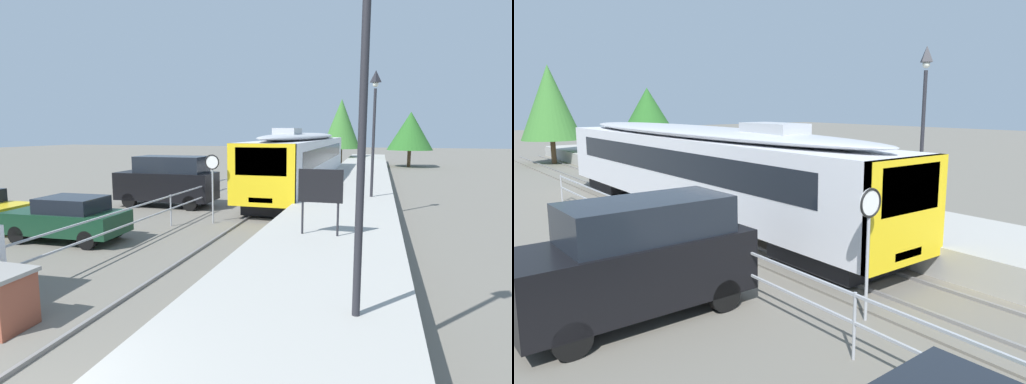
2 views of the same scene
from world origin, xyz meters
The scene contains 10 objects.
ground_plane centered at (-3.00, 22.00, 0.00)m, with size 160.00×160.00×0.00m, color #6B665B.
track_rails centered at (0.00, 22.00, 0.03)m, with size 3.20×60.00×0.14m.
commuter_train centered at (0.00, 23.39, 2.15)m, with size 2.82×20.35×3.74m.
station_platform centered at (3.25, 22.00, 0.45)m, with size 3.90×60.00×0.90m, color #A8A59E.
platform_lamp_mid_platform centered at (4.25, 16.07, 4.62)m, with size 0.34×0.34×5.35m.
speed_limit_sign centered at (-1.90, 12.93, 2.12)m, with size 0.61×0.10×2.81m.
carpark_fence centered at (-3.30, 12.00, 0.91)m, with size 0.06×36.06×1.25m.
parked_van_black centered at (-5.52, 15.98, 1.29)m, with size 4.94×2.06×2.51m.
tree_behind_carpark centered at (0.35, 45.45, 4.58)m, with size 4.26×4.26×7.33m.
tree_behind_station_far centered at (7.59, 44.55, 3.79)m, with size 4.65×4.65×5.79m.
Camera 2 is at (-9.36, 6.63, 4.43)m, focal length 34.30 mm.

